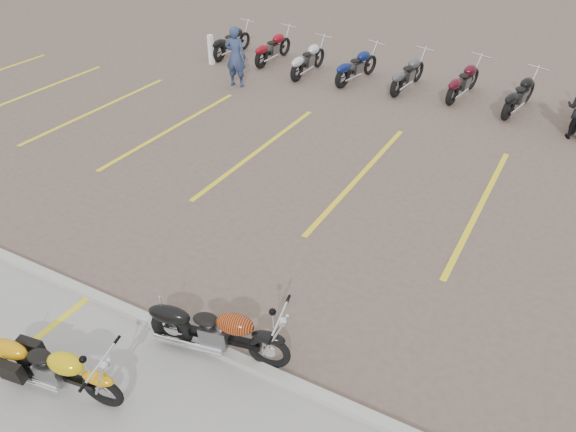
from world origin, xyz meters
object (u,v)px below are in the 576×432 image
at_px(person_a, 236,57).
at_px(bollard, 211,50).
at_px(flame_cruiser, 216,332).
at_px(yellow_cruiser, 55,367).

relative_size(person_a, bollard, 1.84).
bearing_deg(flame_cruiser, yellow_cruiser, -145.82).
xyz_separation_m(person_a, bollard, (-1.93, 1.34, -0.42)).
height_order(yellow_cruiser, bollard, bollard).
bearing_deg(yellow_cruiser, flame_cruiser, 37.05).
bearing_deg(yellow_cruiser, bollard, 108.30).
bearing_deg(flame_cruiser, person_a, 110.36).
bearing_deg(yellow_cruiser, person_a, 103.00).
bearing_deg(person_a, flame_cruiser, 115.06).
distance_m(yellow_cruiser, bollard, 13.98).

